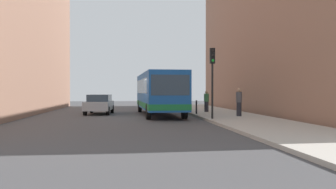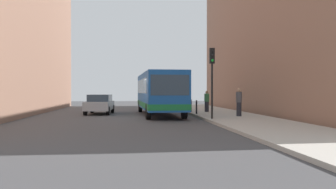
{
  "view_description": "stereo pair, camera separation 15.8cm",
  "coord_description": "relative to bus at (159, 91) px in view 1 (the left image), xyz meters",
  "views": [
    {
      "loc": [
        -1.33,
        -23.32,
        1.76
      ],
      "look_at": [
        1.36,
        1.15,
        1.52
      ],
      "focal_mm": 39.14,
      "sensor_mm": 36.0,
      "label": 1
    },
    {
      "loc": [
        -1.17,
        -23.34,
        1.76
      ],
      "look_at": [
        1.36,
        1.15,
        1.52
      ],
      "focal_mm": 39.14,
      "sensor_mm": 36.0,
      "label": 2
    }
  ],
  "objects": [
    {
      "name": "sidewalk",
      "position": [
        4.49,
        -3.26,
        -1.65
      ],
      "size": [
        4.4,
        40.0,
        0.15
      ],
      "primitive_type": "cube",
      "color": "#ADA89E",
      "rests_on": "ground"
    },
    {
      "name": "ground_plane",
      "position": [
        -0.91,
        -3.26,
        -1.73
      ],
      "size": [
        80.0,
        80.0,
        0.0
      ],
      "primitive_type": "plane",
      "color": "#424244"
    },
    {
      "name": "traffic_light",
      "position": [
        2.64,
        -5.75,
        1.28
      ],
      "size": [
        0.28,
        0.33,
        4.1
      ],
      "color": "black",
      "rests_on": "sidewalk"
    },
    {
      "name": "bus",
      "position": [
        0.0,
        0.0,
        0.0
      ],
      "size": [
        2.9,
        11.1,
        3.0
      ],
      "rotation": [
        0.0,
        0.0,
        3.18
      ],
      "color": "#19519E",
      "rests_on": "ground"
    },
    {
      "name": "car_beside_bus",
      "position": [
        -4.41,
        1.73,
        -0.94
      ],
      "size": [
        2.08,
        4.5,
        1.48
      ],
      "rotation": [
        0.0,
        0.0,
        3.08
      ],
      "color": "#A5A8AD",
      "rests_on": "ground"
    },
    {
      "name": "bollard_near",
      "position": [
        2.54,
        -1.32,
        -1.1
      ],
      "size": [
        0.11,
        0.11,
        0.95
      ],
      "primitive_type": "cylinder",
      "color": "black",
      "rests_on": "sidewalk"
    },
    {
      "name": "bollard_mid",
      "position": [
        2.54,
        1.02,
        -1.1
      ],
      "size": [
        0.11,
        0.11,
        0.95
      ],
      "primitive_type": "cylinder",
      "color": "black",
      "rests_on": "sidewalk"
    },
    {
      "name": "pedestrian_mid_sidewalk",
      "position": [
        3.78,
        1.12,
        -0.77
      ],
      "size": [
        0.38,
        0.38,
        1.62
      ],
      "rotation": [
        0.0,
        0.0,
        1.82
      ],
      "color": "#26262D",
      "rests_on": "sidewalk"
    },
    {
      "name": "pedestrian_near_signal",
      "position": [
        4.83,
        -3.82,
        -0.68
      ],
      "size": [
        0.38,
        0.38,
        1.79
      ],
      "rotation": [
        0.0,
        0.0,
        2.26
      ],
      "color": "#26262D",
      "rests_on": "sidewalk"
    },
    {
      "name": "building_right",
      "position": [
        10.59,
        0.74,
        4.91
      ],
      "size": [
        7.0,
        32.0,
        13.28
      ],
      "primitive_type": "cube",
      "color": "#936B56",
      "rests_on": "ground"
    }
  ]
}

